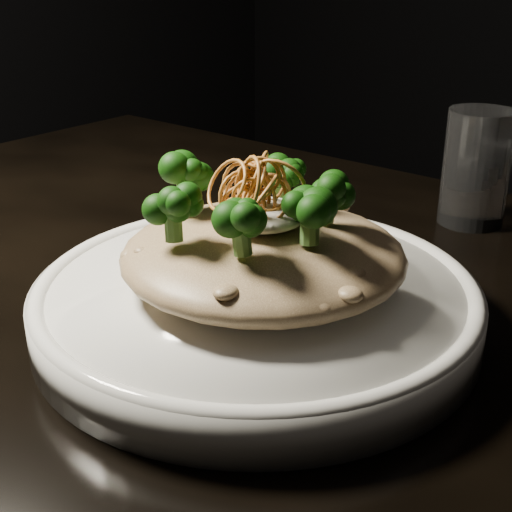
{
  "coord_description": "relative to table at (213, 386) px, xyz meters",
  "views": [
    {
      "loc": [
        0.35,
        -0.37,
        1.01
      ],
      "look_at": [
        0.06,
        -0.01,
        0.81
      ],
      "focal_mm": 50.0,
      "sensor_mm": 36.0,
      "label": 1
    }
  ],
  "objects": [
    {
      "name": "plate",
      "position": [
        0.06,
        -0.01,
        0.1
      ],
      "size": [
        0.32,
        0.32,
        0.03
      ],
      "primitive_type": "cylinder",
      "color": "white",
      "rests_on": "table"
    },
    {
      "name": "table",
      "position": [
        0.0,
        0.0,
        0.0
      ],
      "size": [
        1.1,
        0.8,
        0.75
      ],
      "color": "black",
      "rests_on": "ground"
    },
    {
      "name": "drinking_glass",
      "position": [
        0.09,
        0.29,
        0.14
      ],
      "size": [
        0.08,
        0.08,
        0.11
      ],
      "primitive_type": "cylinder",
      "rotation": [
        0.0,
        0.0,
        -0.38
      ],
      "color": "white",
      "rests_on": "table"
    },
    {
      "name": "broccoli",
      "position": [
        0.05,
        -0.01,
        0.19
      ],
      "size": [
        0.16,
        0.16,
        0.06
      ],
      "primitive_type": null,
      "color": "black",
      "rests_on": "risotto"
    },
    {
      "name": "risotto",
      "position": [
        0.06,
        -0.01,
        0.14
      ],
      "size": [
        0.2,
        0.2,
        0.04
      ],
      "primitive_type": "ellipsoid",
      "color": "brown",
      "rests_on": "plate"
    },
    {
      "name": "shallots",
      "position": [
        0.06,
        -0.02,
        0.2
      ],
      "size": [
        0.06,
        0.06,
        0.04
      ],
      "primitive_type": null,
      "color": "brown",
      "rests_on": "cheese"
    },
    {
      "name": "cheese",
      "position": [
        0.06,
        -0.01,
        0.17
      ],
      "size": [
        0.06,
        0.06,
        0.02
      ],
      "primitive_type": "ellipsoid",
      "color": "white",
      "rests_on": "risotto"
    }
  ]
}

